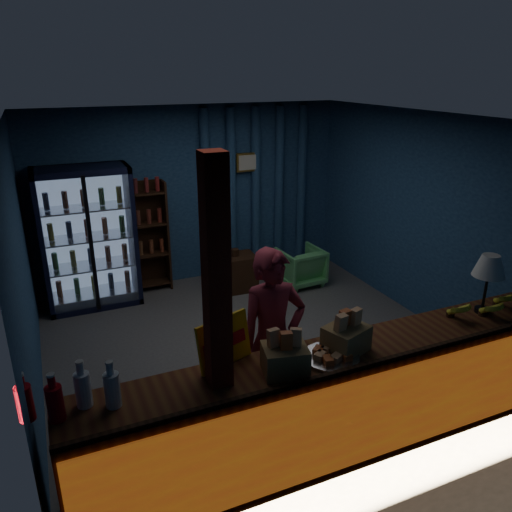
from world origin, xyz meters
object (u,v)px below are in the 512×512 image
Objects in this scene: green_chair at (301,266)px; pastry_tray at (331,356)px; shopkeeper at (273,339)px; table_lamp at (489,268)px.

pastry_tray is at bearing 61.62° from green_chair.
shopkeeper is at bearing 53.44° from green_chair.
pastry_tray is at bearing -70.30° from shopkeeper.
green_chair is 3.34m from table_lamp.
table_lamp is (1.69, 0.12, 0.42)m from pastry_tray.
table_lamp reaches higher than green_chair.
pastry_tray is 0.79× the size of table_lamp.
pastry_tray is at bearing -176.07° from table_lamp.
pastry_tray is (0.20, -0.63, 0.14)m from shopkeeper.
shopkeeper is 2.69× the size of green_chair.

